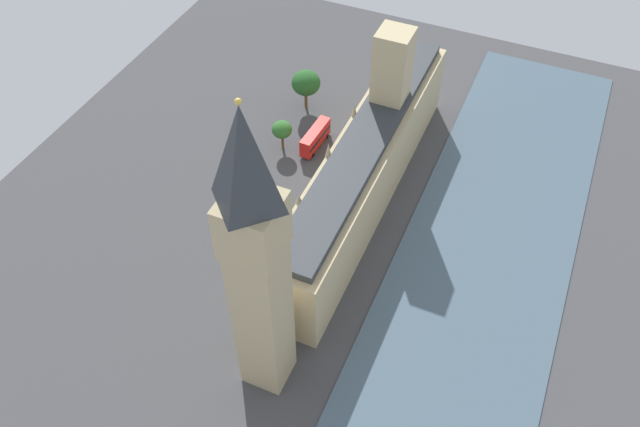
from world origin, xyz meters
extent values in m
plane|color=#424244|center=(0.00, 0.00, 0.00)|extent=(142.41, 142.41, 0.00)
cube|color=#475B6B|center=(-29.10, 0.00, 0.12)|extent=(31.93, 128.17, 0.25)
cube|color=tan|center=(-2.00, 0.00, 7.97)|extent=(10.90, 72.41, 15.94)
cube|color=tan|center=(-2.00, -13.03, 16.18)|extent=(6.55, 6.55, 32.36)
cube|color=#2D3338|center=(-2.00, 0.00, 16.74)|extent=(8.29, 69.52, 1.60)
cone|color=tan|center=(3.05, -32.59, 17.36)|extent=(1.20, 1.20, 2.85)
cone|color=tan|center=(3.05, -19.55, 17.38)|extent=(1.20, 1.20, 2.88)
cone|color=tan|center=(3.05, -6.52, 17.23)|extent=(1.20, 1.20, 2.59)
cone|color=tan|center=(3.05, 6.52, 17.51)|extent=(1.20, 1.20, 3.14)
cone|color=tan|center=(3.05, 19.55, 16.97)|extent=(1.20, 1.20, 2.06)
cone|color=tan|center=(3.05, 32.59, 16.94)|extent=(1.20, 1.20, 2.01)
cube|color=tan|center=(-2.01, 43.14, 16.07)|extent=(6.82, 6.82, 32.13)
cube|color=tan|center=(-2.01, 43.14, 36.62)|extent=(7.51, 7.51, 8.98)
cylinder|color=silver|center=(1.89, 43.14, 36.62)|extent=(0.25, 5.19, 5.19)
torus|color=black|center=(1.89, 43.14, 36.62)|extent=(0.24, 5.43, 5.43)
cylinder|color=silver|center=(-2.01, 39.24, 36.62)|extent=(5.19, 0.25, 5.19)
torus|color=black|center=(-2.01, 39.24, 36.62)|extent=(5.43, 0.24, 5.43)
pyramid|color=#2D3338|center=(-2.01, 43.14, 48.39)|extent=(7.51, 7.51, 14.57)
sphere|color=gold|center=(-2.01, 43.14, 56.08)|extent=(0.80, 0.80, 0.80)
cube|color=red|center=(13.75, -11.48, 2.65)|extent=(3.06, 10.62, 4.20)
cube|color=black|center=(13.75, -11.48, 2.73)|extent=(3.10, 10.22, 0.70)
cylinder|color=black|center=(12.80, -7.75, 0.55)|extent=(0.41, 1.12, 1.10)
cylinder|color=black|center=(15.10, -7.87, 0.55)|extent=(0.41, 1.12, 1.10)
cylinder|color=black|center=(12.41, -15.09, 0.55)|extent=(0.41, 1.12, 1.10)
cylinder|color=black|center=(14.70, -15.21, 0.55)|extent=(0.41, 1.12, 1.10)
cube|color=black|center=(12.15, 10.34, 0.72)|extent=(1.89, 4.15, 0.75)
cube|color=black|center=(12.16, 10.14, 1.42)|extent=(1.54, 2.34, 0.65)
cylinder|color=black|center=(11.31, 11.62, 0.34)|extent=(0.28, 0.69, 0.68)
cylinder|color=black|center=(12.89, 11.68, 0.34)|extent=(0.28, 0.69, 0.68)
cylinder|color=black|center=(11.41, 9.01, 0.34)|extent=(0.28, 0.69, 0.68)
cylinder|color=black|center=(12.99, 9.07, 0.34)|extent=(0.28, 0.69, 0.68)
cube|color=navy|center=(13.43, 22.29, 0.72)|extent=(1.96, 4.55, 0.75)
cube|color=black|center=(13.44, 22.06, 1.42)|extent=(1.60, 2.56, 0.65)
cylinder|color=black|center=(12.56, 23.70, 0.34)|extent=(0.27, 0.69, 0.68)
cylinder|color=black|center=(14.21, 23.75, 0.34)|extent=(0.27, 0.69, 0.68)
cylinder|color=black|center=(12.65, 20.83, 0.34)|extent=(0.27, 0.69, 0.68)
cylinder|color=black|center=(14.30, 20.88, 0.34)|extent=(0.27, 0.69, 0.68)
cylinder|color=black|center=(5.96, 9.02, 0.70)|extent=(0.61, 0.61, 1.39)
sphere|color=#8C6647|center=(5.96, 9.02, 1.53)|extent=(0.27, 0.27, 0.27)
cube|color=maroon|center=(6.08, 8.75, 0.77)|extent=(0.34, 0.22, 0.25)
cylinder|color=black|center=(5.83, 8.10, 0.67)|extent=(0.60, 0.60, 1.33)
sphere|color=#8C6647|center=(5.83, 8.10, 1.46)|extent=(0.26, 0.26, 0.26)
cube|color=maroon|center=(5.95, 8.35, 0.73)|extent=(0.32, 0.23, 0.24)
cylinder|color=black|center=(5.62, 1.87, 0.67)|extent=(0.57, 0.57, 1.33)
sphere|color=tan|center=(5.62, 1.87, 1.46)|extent=(0.26, 0.26, 0.26)
cube|color=maroon|center=(5.52, 2.13, 0.73)|extent=(0.32, 0.20, 0.24)
cylinder|color=brown|center=(20.20, -8.00, 1.85)|extent=(0.56, 0.56, 3.70)
ellipsoid|color=#2D6628|center=(20.20, -8.00, 5.37)|extent=(4.47, 4.47, 3.80)
cylinder|color=brown|center=(21.79, -23.94, 2.14)|extent=(0.56, 0.56, 4.27)
ellipsoid|color=#2D6628|center=(21.79, -23.94, 6.17)|extent=(5.07, 5.07, 4.31)
cylinder|color=brown|center=(21.18, -23.03, 2.48)|extent=(0.56, 0.56, 4.96)
ellipsoid|color=#235623|center=(21.18, -23.03, 7.48)|extent=(6.72, 6.72, 5.71)
cylinder|color=black|center=(20.22, 12.72, 3.15)|extent=(0.18, 0.18, 6.30)
sphere|color=#F2EAC6|center=(20.22, 12.72, 6.58)|extent=(0.56, 0.56, 0.56)
camera|label=1|loc=(-31.02, 88.54, 97.20)|focal=36.17mm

